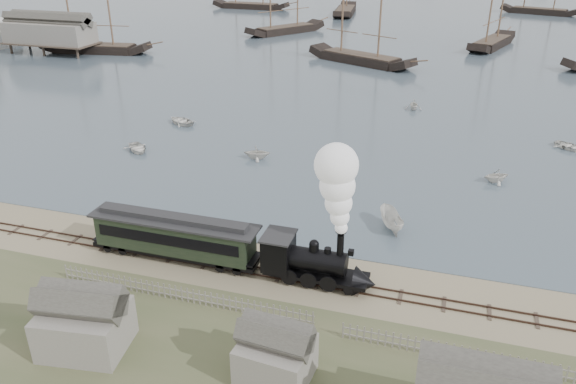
% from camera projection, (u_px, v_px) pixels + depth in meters
% --- Properties ---
extents(ground, '(600.00, 600.00, 0.00)m').
position_uv_depth(ground, '(300.00, 264.00, 43.56)').
color(ground, tan).
rests_on(ground, ground).
extents(harbor_water, '(600.00, 336.00, 0.06)m').
position_uv_depth(harbor_water, '(438.00, 4.00, 190.37)').
color(harbor_water, '#42525F').
rests_on(harbor_water, ground).
extents(rail_track, '(120.00, 1.80, 0.16)m').
position_uv_depth(rail_track, '(292.00, 278.00, 41.82)').
color(rail_track, '#3A2820').
rests_on(rail_track, ground).
extents(picket_fence_west, '(19.00, 0.10, 1.20)m').
position_uv_depth(picket_fence_west, '(183.00, 301.00, 39.25)').
color(picket_fence_west, gray).
rests_on(picket_fence_west, ground).
extents(picket_fence_east, '(15.00, 0.10, 1.20)m').
position_uv_depth(picket_fence_east, '(465.00, 362.00, 33.75)').
color(picket_fence_east, gray).
rests_on(picket_fence_east, ground).
extents(shed_left, '(5.00, 4.00, 4.10)m').
position_uv_depth(shed_left, '(88.00, 347.00, 35.00)').
color(shed_left, gray).
rests_on(shed_left, ground).
extents(shed_mid, '(4.00, 3.50, 3.60)m').
position_uv_depth(shed_mid, '(276.00, 377.00, 32.66)').
color(shed_mid, gray).
rests_on(shed_mid, ground).
extents(locomotive, '(8.40, 3.13, 10.47)m').
position_uv_depth(locomotive, '(330.00, 227.00, 39.06)').
color(locomotive, black).
rests_on(locomotive, ground).
extents(passenger_coach, '(13.62, 2.63, 3.31)m').
position_uv_depth(passenger_coach, '(175.00, 235.00, 43.49)').
color(passenger_coach, black).
rests_on(passenger_coach, ground).
extents(beached_dinghy, '(2.93, 3.91, 0.77)m').
position_uv_depth(beached_dinghy, '(171.00, 237.00, 46.64)').
color(beached_dinghy, silver).
rests_on(beached_dinghy, ground).
extents(rowboat_0, '(4.60, 4.66, 0.79)m').
position_uv_depth(rowboat_0, '(137.00, 148.00, 65.19)').
color(rowboat_0, silver).
rests_on(rowboat_0, harbor_water).
extents(rowboat_1, '(3.18, 3.48, 1.56)m').
position_uv_depth(rowboat_1, '(257.00, 152.00, 62.90)').
color(rowboat_1, silver).
rests_on(rowboat_1, harbor_water).
extents(rowboat_2, '(4.24, 3.08, 1.54)m').
position_uv_depth(rowboat_2, '(391.00, 221.00, 48.28)').
color(rowboat_2, silver).
rests_on(rowboat_2, harbor_water).
extents(rowboat_3, '(4.29, 4.43, 0.75)m').
position_uv_depth(rowboat_3, '(570.00, 146.00, 65.82)').
color(rowboat_3, silver).
rests_on(rowboat_3, harbor_water).
extents(rowboat_4, '(3.44, 3.57, 1.44)m').
position_uv_depth(rowboat_4, '(496.00, 175.00, 57.17)').
color(rowboat_4, silver).
rests_on(rowboat_4, harbor_water).
extents(rowboat_6, '(4.43, 5.00, 0.86)m').
position_uv_depth(rowboat_6, '(181.00, 121.00, 74.32)').
color(rowboat_6, silver).
rests_on(rowboat_6, harbor_water).
extents(rowboat_7, '(3.04, 2.73, 1.44)m').
position_uv_depth(rowboat_7, '(414.00, 105.00, 80.00)').
color(rowboat_7, silver).
rests_on(rowboat_7, harbor_water).
extents(schooner_0, '(23.47, 8.47, 20.00)m').
position_uv_depth(schooner_0, '(89.00, 2.00, 112.52)').
color(schooner_0, black).
rests_on(schooner_0, harbor_water).
extents(schooner_2, '(22.44, 14.35, 20.00)m').
position_uv_depth(schooner_2, '(363.00, 9.00, 103.48)').
color(schooner_2, black).
rests_on(schooner_2, harbor_water).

